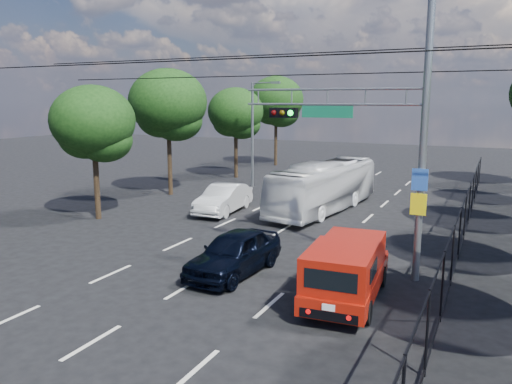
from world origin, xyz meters
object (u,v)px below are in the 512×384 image
Objects in this scene: signal_mast at (385,120)px; navy_hatchback at (234,253)px; white_bus at (324,186)px; white_van at (224,199)px; red_pickup at (347,269)px.

navy_hatchback is at bearing -155.34° from signal_mast.
white_van is at bearing -142.91° from white_bus.
red_pickup is at bearing -5.30° from navy_hatchback.
white_van is (-9.17, 8.73, -0.25)m from red_pickup.
red_pickup reaches higher than white_van.
red_pickup is (-0.37, -2.68, -4.25)m from signal_mast.
navy_hatchback is 10.88m from white_bus.
red_pickup is at bearing -97.89° from signal_mast.
red_pickup is at bearing -48.38° from white_van.
signal_mast is at bearing 82.11° from red_pickup.
navy_hatchback is at bearing -81.32° from white_bus.
white_bus is at bearing 95.30° from navy_hatchback.
white_bus is (-4.52, 11.47, 0.33)m from red_pickup.
signal_mast is 2.11× the size of white_van.
signal_mast is 6.68m from navy_hatchback.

